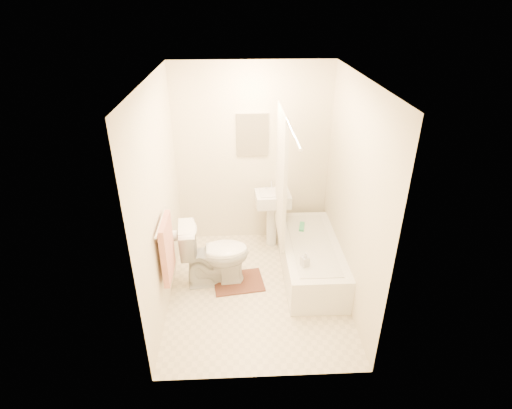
{
  "coord_description": "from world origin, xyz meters",
  "views": [
    {
      "loc": [
        -0.19,
        -3.66,
        3.08
      ],
      "look_at": [
        0.0,
        0.25,
        1.0
      ],
      "focal_mm": 28.0,
      "sensor_mm": 36.0,
      "label": 1
    }
  ],
  "objects_px": {
    "toilet": "(215,254)",
    "bath_mat": "(239,282)",
    "soap_bottle": "(305,259)",
    "bathtub": "(310,258)",
    "sink": "(272,217)"
  },
  "relations": [
    {
      "from": "sink",
      "to": "toilet",
      "type": "bearing_deg",
      "value": -137.54
    },
    {
      "from": "soap_bottle",
      "to": "sink",
      "type": "bearing_deg",
      "value": 103.67
    },
    {
      "from": "sink",
      "to": "bath_mat",
      "type": "relative_size",
      "value": 1.49
    },
    {
      "from": "bathtub",
      "to": "soap_bottle",
      "type": "xyz_separation_m",
      "value": [
        -0.15,
        -0.44,
        0.3
      ]
    },
    {
      "from": "soap_bottle",
      "to": "toilet",
      "type": "bearing_deg",
      "value": 161.48
    },
    {
      "from": "bath_mat",
      "to": "soap_bottle",
      "type": "relative_size",
      "value": 3.27
    },
    {
      "from": "sink",
      "to": "bathtub",
      "type": "distance_m",
      "value": 0.8
    },
    {
      "from": "toilet",
      "to": "bathtub",
      "type": "bearing_deg",
      "value": -90.43
    },
    {
      "from": "bathtub",
      "to": "soap_bottle",
      "type": "height_order",
      "value": "soap_bottle"
    },
    {
      "from": "bath_mat",
      "to": "soap_bottle",
      "type": "distance_m",
      "value": 0.93
    },
    {
      "from": "toilet",
      "to": "bath_mat",
      "type": "height_order",
      "value": "toilet"
    },
    {
      "from": "toilet",
      "to": "bathtub",
      "type": "distance_m",
      "value": 1.17
    },
    {
      "from": "toilet",
      "to": "bath_mat",
      "type": "distance_m",
      "value": 0.47
    },
    {
      "from": "bathtub",
      "to": "soap_bottle",
      "type": "relative_size",
      "value": 8.53
    },
    {
      "from": "toilet",
      "to": "soap_bottle",
      "type": "xyz_separation_m",
      "value": [
        1.0,
        -0.33,
        0.13
      ]
    }
  ]
}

